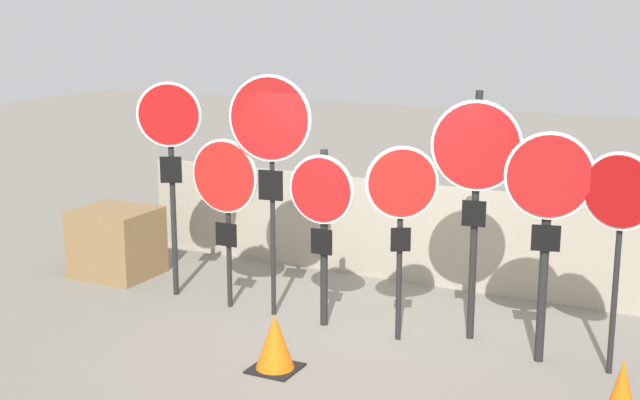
{
  "coord_description": "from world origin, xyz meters",
  "views": [
    {
      "loc": [
        3.62,
        -8.21,
        3.45
      ],
      "look_at": [
        -0.52,
        0.0,
        1.39
      ],
      "focal_mm": 50.0,
      "sensor_mm": 36.0,
      "label": 1
    }
  ],
  "objects_px": {
    "stop_sign_0": "(170,141)",
    "traffic_cone_0": "(275,343)",
    "stop_sign_5": "(476,168)",
    "stop_sign_3": "(322,208)",
    "stop_sign_1": "(225,187)",
    "stop_sign_4": "(401,199)",
    "stop_sign_7": "(619,208)",
    "storage_crate": "(117,242)",
    "stop_sign_6": "(547,206)",
    "stop_sign_2": "(270,134)"
  },
  "relations": [
    {
      "from": "stop_sign_1",
      "to": "stop_sign_6",
      "type": "distance_m",
      "value": 3.58
    },
    {
      "from": "stop_sign_2",
      "to": "stop_sign_6",
      "type": "relative_size",
      "value": 1.18
    },
    {
      "from": "stop_sign_4",
      "to": "storage_crate",
      "type": "bearing_deg",
      "value": 142.25
    },
    {
      "from": "stop_sign_0",
      "to": "stop_sign_4",
      "type": "height_order",
      "value": "stop_sign_0"
    },
    {
      "from": "stop_sign_5",
      "to": "stop_sign_7",
      "type": "height_order",
      "value": "stop_sign_5"
    },
    {
      "from": "stop_sign_2",
      "to": "storage_crate",
      "type": "bearing_deg",
      "value": 161.48
    },
    {
      "from": "stop_sign_0",
      "to": "stop_sign_7",
      "type": "height_order",
      "value": "stop_sign_0"
    },
    {
      "from": "stop_sign_0",
      "to": "stop_sign_2",
      "type": "xyz_separation_m",
      "value": [
        1.38,
        -0.09,
        0.18
      ]
    },
    {
      "from": "stop_sign_1",
      "to": "stop_sign_2",
      "type": "xyz_separation_m",
      "value": [
        0.59,
        -0.01,
        0.63
      ]
    },
    {
      "from": "stop_sign_1",
      "to": "stop_sign_7",
      "type": "bearing_deg",
      "value": 0.41
    },
    {
      "from": "stop_sign_0",
      "to": "stop_sign_6",
      "type": "height_order",
      "value": "stop_sign_0"
    },
    {
      "from": "stop_sign_1",
      "to": "stop_sign_3",
      "type": "distance_m",
      "value": 1.24
    },
    {
      "from": "stop_sign_1",
      "to": "stop_sign_6",
      "type": "xyz_separation_m",
      "value": [
        3.58,
        0.01,
        0.15
      ]
    },
    {
      "from": "stop_sign_0",
      "to": "traffic_cone_0",
      "type": "relative_size",
      "value": 4.6
    },
    {
      "from": "stop_sign_2",
      "to": "storage_crate",
      "type": "relative_size",
      "value": 2.78
    },
    {
      "from": "stop_sign_6",
      "to": "stop_sign_7",
      "type": "height_order",
      "value": "stop_sign_6"
    },
    {
      "from": "stop_sign_2",
      "to": "stop_sign_4",
      "type": "xyz_separation_m",
      "value": [
        1.55,
        -0.06,
        -0.54
      ]
    },
    {
      "from": "stop_sign_3",
      "to": "traffic_cone_0",
      "type": "xyz_separation_m",
      "value": [
        0.12,
        -1.25,
        -1.04
      ]
    },
    {
      "from": "stop_sign_0",
      "to": "stop_sign_3",
      "type": "distance_m",
      "value": 2.11
    },
    {
      "from": "stop_sign_1",
      "to": "stop_sign_6",
      "type": "height_order",
      "value": "stop_sign_6"
    },
    {
      "from": "stop_sign_0",
      "to": "stop_sign_4",
      "type": "distance_m",
      "value": 2.96
    },
    {
      "from": "stop_sign_1",
      "to": "stop_sign_2",
      "type": "bearing_deg",
      "value": -0.54
    },
    {
      "from": "stop_sign_1",
      "to": "stop_sign_2",
      "type": "distance_m",
      "value": 0.87
    },
    {
      "from": "stop_sign_0",
      "to": "stop_sign_6",
      "type": "xyz_separation_m",
      "value": [
        4.37,
        -0.07,
        -0.3
      ]
    },
    {
      "from": "stop_sign_3",
      "to": "stop_sign_7",
      "type": "relative_size",
      "value": 0.91
    },
    {
      "from": "stop_sign_1",
      "to": "stop_sign_5",
      "type": "height_order",
      "value": "stop_sign_5"
    },
    {
      "from": "stop_sign_4",
      "to": "stop_sign_6",
      "type": "bearing_deg",
      "value": -27.53
    },
    {
      "from": "storage_crate",
      "to": "stop_sign_0",
      "type": "bearing_deg",
      "value": -16.84
    },
    {
      "from": "stop_sign_7",
      "to": "storage_crate",
      "type": "relative_size",
      "value": 2.2
    },
    {
      "from": "stop_sign_3",
      "to": "stop_sign_7",
      "type": "distance_m",
      "value": 3.0
    },
    {
      "from": "stop_sign_2",
      "to": "stop_sign_3",
      "type": "bearing_deg",
      "value": -11.85
    },
    {
      "from": "traffic_cone_0",
      "to": "storage_crate",
      "type": "bearing_deg",
      "value": 152.52
    },
    {
      "from": "traffic_cone_0",
      "to": "stop_sign_5",
      "type": "bearing_deg",
      "value": 47.93
    },
    {
      "from": "stop_sign_4",
      "to": "stop_sign_5",
      "type": "distance_m",
      "value": 0.8
    },
    {
      "from": "stop_sign_2",
      "to": "traffic_cone_0",
      "type": "height_order",
      "value": "stop_sign_2"
    },
    {
      "from": "stop_sign_6",
      "to": "storage_crate",
      "type": "height_order",
      "value": "stop_sign_6"
    },
    {
      "from": "stop_sign_3",
      "to": "stop_sign_7",
      "type": "bearing_deg",
      "value": 0.06
    },
    {
      "from": "stop_sign_4",
      "to": "storage_crate",
      "type": "xyz_separation_m",
      "value": [
        -4.09,
        0.5,
        -1.08
      ]
    },
    {
      "from": "stop_sign_5",
      "to": "storage_crate",
      "type": "bearing_deg",
      "value": 170.17
    },
    {
      "from": "stop_sign_7",
      "to": "stop_sign_0",
      "type": "bearing_deg",
      "value": -167.09
    },
    {
      "from": "stop_sign_3",
      "to": "stop_sign_2",
      "type": "bearing_deg",
      "value": 175.59
    },
    {
      "from": "stop_sign_0",
      "to": "traffic_cone_0",
      "type": "height_order",
      "value": "stop_sign_0"
    },
    {
      "from": "stop_sign_5",
      "to": "traffic_cone_0",
      "type": "bearing_deg",
      "value": -140.24
    },
    {
      "from": "stop_sign_6",
      "to": "stop_sign_7",
      "type": "relative_size",
      "value": 1.07
    },
    {
      "from": "stop_sign_3",
      "to": "traffic_cone_0",
      "type": "relative_size",
      "value": 3.48
    },
    {
      "from": "stop_sign_1",
      "to": "stop_sign_2",
      "type": "height_order",
      "value": "stop_sign_2"
    },
    {
      "from": "stop_sign_6",
      "to": "stop_sign_1",
      "type": "bearing_deg",
      "value": 165.68
    },
    {
      "from": "stop_sign_0",
      "to": "stop_sign_5",
      "type": "height_order",
      "value": "stop_sign_5"
    },
    {
      "from": "stop_sign_0",
      "to": "stop_sign_1",
      "type": "bearing_deg",
      "value": -32.44
    },
    {
      "from": "stop_sign_7",
      "to": "storage_crate",
      "type": "xyz_separation_m",
      "value": [
        -6.17,
        0.4,
        -1.18
      ]
    }
  ]
}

